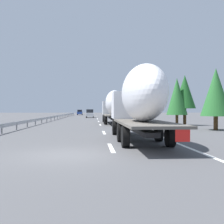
% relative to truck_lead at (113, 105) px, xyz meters
% --- Properties ---
extents(ground_plane, '(260.00, 260.00, 0.00)m').
position_rel_truck_lead_xyz_m(ground_plane, '(15.19, 3.60, -2.41)').
color(ground_plane, '#4C4C4F').
extents(lane_stripe_0, '(3.20, 0.20, 0.01)m').
position_rel_truck_lead_xyz_m(lane_stripe_0, '(-22.81, 1.80, -2.41)').
color(lane_stripe_0, white).
rests_on(lane_stripe_0, ground_plane).
extents(lane_stripe_1, '(3.20, 0.20, 0.01)m').
position_rel_truck_lead_xyz_m(lane_stripe_1, '(-14.03, 1.80, -2.41)').
color(lane_stripe_1, white).
rests_on(lane_stripe_1, ground_plane).
extents(lane_stripe_2, '(3.20, 0.20, 0.01)m').
position_rel_truck_lead_xyz_m(lane_stripe_2, '(-2.61, 1.80, -2.41)').
color(lane_stripe_2, white).
rests_on(lane_stripe_2, ground_plane).
extents(lane_stripe_3, '(3.20, 0.20, 0.01)m').
position_rel_truck_lead_xyz_m(lane_stripe_3, '(7.29, 1.80, -2.41)').
color(lane_stripe_3, white).
rests_on(lane_stripe_3, ground_plane).
extents(lane_stripe_4, '(3.20, 0.20, 0.01)m').
position_rel_truck_lead_xyz_m(lane_stripe_4, '(18.39, 1.80, -2.41)').
color(lane_stripe_4, white).
rests_on(lane_stripe_4, ground_plane).
extents(lane_stripe_5, '(3.20, 0.20, 0.01)m').
position_rel_truck_lead_xyz_m(lane_stripe_5, '(23.18, 1.80, -2.41)').
color(lane_stripe_5, white).
rests_on(lane_stripe_5, ground_plane).
extents(lane_stripe_6, '(3.20, 0.20, 0.01)m').
position_rel_truck_lead_xyz_m(lane_stripe_6, '(41.66, 1.80, -2.41)').
color(lane_stripe_6, white).
rests_on(lane_stripe_6, ground_plane).
extents(edge_line_right, '(110.00, 0.20, 0.01)m').
position_rel_truck_lead_xyz_m(edge_line_right, '(20.19, -1.90, -2.41)').
color(edge_line_right, white).
rests_on(edge_line_right, ground_plane).
extents(truck_lead, '(13.41, 2.55, 4.25)m').
position_rel_truck_lead_xyz_m(truck_lead, '(0.00, 0.00, 0.00)').
color(truck_lead, silver).
rests_on(truck_lead, ground_plane).
extents(truck_trailing, '(12.24, 2.55, 4.20)m').
position_rel_truck_lead_xyz_m(truck_trailing, '(-20.25, -0.00, -0.02)').
color(truck_trailing, silver).
rests_on(truck_trailing, ground_plane).
extents(car_white_van, '(4.39, 1.80, 1.93)m').
position_rel_truck_lead_xyz_m(car_white_van, '(28.49, 3.41, -1.45)').
color(car_white_van, white).
rests_on(car_white_van, ground_plane).
extents(car_blue_sedan, '(4.71, 1.80, 1.86)m').
position_rel_truck_lead_xyz_m(car_blue_sedan, '(62.58, 7.39, -1.47)').
color(car_blue_sedan, '#28479E').
rests_on(car_blue_sedan, ground_plane).
extents(road_sign, '(0.10, 0.90, 3.44)m').
position_rel_truck_lead_xyz_m(road_sign, '(14.30, -3.10, -0.04)').
color(road_sign, gray).
rests_on(road_sign, ground_plane).
extents(tree_0, '(3.52, 3.52, 7.52)m').
position_rel_truck_lead_xyz_m(tree_0, '(62.00, -6.94, 2.15)').
color(tree_0, '#472D19').
rests_on(tree_0, ground_plane).
extents(tree_1, '(2.69, 2.69, 5.57)m').
position_rel_truck_lead_xyz_m(tree_1, '(-11.92, -8.34, 0.99)').
color(tree_1, '#472D19').
rests_on(tree_1, ground_plane).
extents(tree_2, '(2.55, 2.55, 5.94)m').
position_rel_truck_lead_xyz_m(tree_2, '(-4.11, -8.14, 1.53)').
color(tree_2, '#472D19').
rests_on(tree_2, ground_plane).
extents(tree_3, '(3.64, 3.64, 6.54)m').
position_rel_truck_lead_xyz_m(tree_3, '(42.99, -8.10, 1.51)').
color(tree_3, '#472D19').
rests_on(tree_3, ground_plane).
extents(tree_4, '(3.99, 3.99, 5.16)m').
position_rel_truck_lead_xyz_m(tree_4, '(23.43, -8.22, 0.79)').
color(tree_4, '#472D19').
rests_on(tree_4, ground_plane).
extents(tree_5, '(2.43, 2.43, 5.52)m').
position_rel_truck_lead_xyz_m(tree_5, '(-4.51, -7.08, 0.95)').
color(tree_5, '#472D19').
rests_on(tree_5, ground_plane).
extents(guardrail_median, '(94.00, 0.10, 0.76)m').
position_rel_truck_lead_xyz_m(guardrail_median, '(18.19, 9.60, -1.83)').
color(guardrail_median, '#9EA0A5').
rests_on(guardrail_median, ground_plane).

